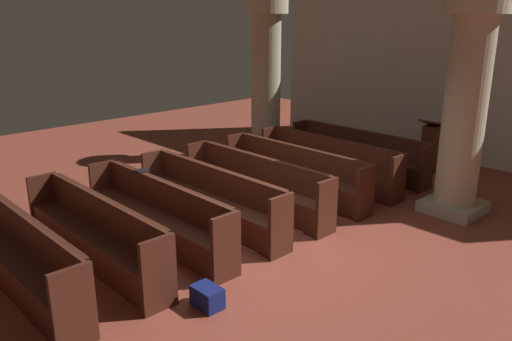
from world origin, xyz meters
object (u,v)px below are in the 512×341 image
Objects in this scene: pew_row_3 at (255,182)px; lectern at (430,149)px; pew_row_2 at (294,170)px; kneeler_box_navy at (207,297)px; pillar_aisle_side at (466,105)px; pew_row_5 at (157,211)px; pillar_far_side at (266,77)px; pew_row_4 at (210,195)px; pew_row_7 at (18,253)px; pew_row_0 at (357,151)px; pew_row_6 at (94,230)px; hymn_book at (142,171)px; pew_row_1 at (328,160)px.

lectern is at bearing 77.77° from pew_row_3.
pew_row_2 is 3.95m from kneeler_box_navy.
pillar_aisle_side is at bearing 28.82° from pew_row_2.
pillar_far_side is (-2.35, 4.50, 1.34)m from pew_row_5.
pew_row_4 is (0.00, -1.93, 0.00)m from pew_row_2.
pew_row_4 is 2.90m from pew_row_7.
pillar_far_side is (-2.35, 2.57, 1.34)m from pew_row_3.
pew_row_3 is (0.00, -2.90, 0.00)m from pew_row_0.
lectern is at bearing 80.01° from pew_row_4.
pew_row_7 is (0.00, -0.97, 0.00)m from pew_row_6.
lectern is 6.16m from hymn_book.
pew_row_6 is 1.93m from kneeler_box_navy.
pew_row_7 is (0.00, -6.77, 0.00)m from pew_row_0.
pew_row_3 is at bearing 69.45° from hymn_book.
pillar_aisle_side reaches higher than pew_row_2.
pew_row_2 and pew_row_3 have the same top height.
hymn_book is (-0.66, 1.15, 0.42)m from pew_row_6.
pew_row_3 is 1.00× the size of pew_row_4.
pew_row_6 is (0.00, -0.97, 0.00)m from pew_row_5.
pew_row_5 is 16.77× the size of hymn_book.
pew_row_5 is 0.91× the size of pillar_aisle_side.
pew_row_7 is 6.98m from pillar_far_side.
pew_row_4 is 8.89× the size of kneeler_box_navy.
pew_row_6 is (0.00, -1.93, 0.00)m from pew_row_4.
pew_row_6 is at bearing -167.74° from kneeler_box_navy.
pillar_far_side reaches higher than pew_row_3.
pew_row_4 is at bearing -126.41° from pillar_aisle_side.
pew_row_2 is (0.00, -1.93, 0.00)m from pew_row_0.
pew_row_0 is at bearing 90.00° from pew_row_2.
lectern is at bearing 83.57° from pew_row_7.
pew_row_5 is (0.00, -2.90, 0.00)m from pew_row_2.
pew_row_1 is 2.77m from pillar_aisle_side.
pew_row_7 is 2.92× the size of lectern.
pew_row_5 is at bearing 90.00° from pew_row_7.
pew_row_5 is 0.80m from hymn_book.
pew_row_5 is at bearing -90.00° from pew_row_4.
hymn_book is (-1.56, -5.94, 0.44)m from lectern.
pillar_far_side is 6.80m from kneeler_box_navy.
pillar_aisle_side reaches higher than pew_row_3.
pew_row_3 and pew_row_7 have the same top height.
pew_row_5 is 5.25m from pillar_far_side.
pew_row_2 is 3.87m from pew_row_6.
pew_row_6 is at bearing -90.00° from pew_row_2.
pew_row_6 is at bearing -60.38° from hymn_book.
pillar_far_side is (-2.35, -0.33, 1.34)m from pew_row_0.
pew_row_0 is 1.93m from pew_row_2.
pew_row_7 is 6.74m from pillar_aisle_side.
pew_row_5 is 5.04m from pillar_aisle_side.
pew_row_5 is 1.00× the size of pew_row_7.
pew_row_4 is 5.24m from lectern.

